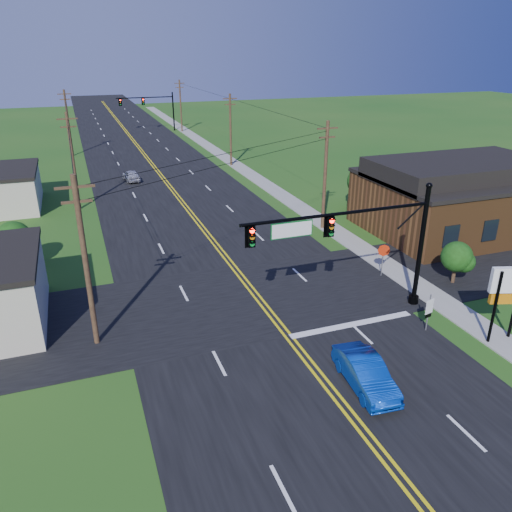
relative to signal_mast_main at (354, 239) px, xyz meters
name	(u,v)px	position (x,y,z in m)	size (l,w,h in m)	color
ground	(353,425)	(-4.34, -8.00, -4.75)	(260.00, 260.00, 0.00)	#1C4E16
road_main	(154,168)	(-4.34, 42.00, -4.73)	(16.00, 220.00, 0.04)	black
road_cross	(254,297)	(-4.34, 4.00, -4.73)	(70.00, 10.00, 0.04)	black
sidewalk	(257,179)	(6.16, 32.00, -4.71)	(2.00, 160.00, 0.08)	gray
signal_mast_main	(354,239)	(0.00, 0.00, 0.00)	(11.30, 0.60, 7.48)	black
signal_mast_far	(149,106)	(0.10, 72.00, -0.20)	(10.98, 0.60, 7.48)	black
brick_building	(455,203)	(15.66, 10.00, -2.40)	(14.20, 11.20, 4.70)	brown
utility_pole_left_a	(85,260)	(-13.84, 2.00, -0.03)	(1.80, 0.28, 9.00)	#341F17
utility_pole_left_b	(73,160)	(-13.84, 27.00, -0.03)	(1.80, 0.28, 9.00)	#341F17
utility_pole_left_c	(68,122)	(-13.84, 54.00, -0.03)	(1.80, 0.28, 9.00)	#341F17
utility_pole_right_a	(325,174)	(5.46, 14.00, -0.03)	(1.80, 0.28, 9.00)	#341F17
utility_pole_right_b	(231,129)	(5.46, 40.00, -0.03)	(1.80, 0.28, 9.00)	#341F17
utility_pole_right_c	(181,105)	(5.46, 70.00, -0.03)	(1.80, 0.28, 9.00)	#341F17
tree_right_back	(363,182)	(11.66, 18.00, -2.15)	(3.00, 3.00, 4.10)	#341F17
shrub_corner	(457,257)	(8.66, 1.50, -2.90)	(2.00, 2.00, 2.86)	#341F17
tree_left	(14,239)	(-18.34, 14.00, -2.59)	(2.40, 2.40, 3.37)	#341F17
blue_car	(365,374)	(-2.61, -6.00, -4.04)	(1.51, 4.33, 1.43)	#0736A8
distant_car	(131,176)	(-7.81, 36.17, -4.12)	(1.48, 3.68, 1.25)	silver
route_sign	(429,310)	(3.16, -2.92, -3.45)	(0.55, 0.15, 2.22)	slate
stop_sign	(383,254)	(4.80, 3.98, -3.09)	(0.78, 0.34, 2.31)	slate
pylon_sign	(509,288)	(6.16, -5.00, -1.67)	(2.04, 0.89, 4.21)	black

